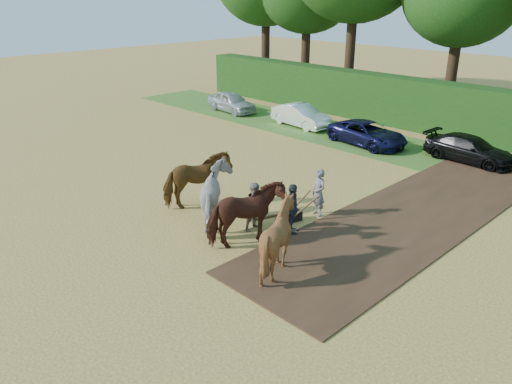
% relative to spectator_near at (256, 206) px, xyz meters
% --- Properties ---
extents(ground, '(120.00, 120.00, 0.00)m').
position_rel_spectator_near_xyz_m(ground, '(1.87, -1.71, -0.88)').
color(ground, gold).
rests_on(ground, ground).
extents(earth_strip, '(4.50, 17.00, 0.05)m').
position_rel_spectator_near_xyz_m(earth_strip, '(3.37, 5.29, -0.85)').
color(earth_strip, '#472D1C').
rests_on(earth_strip, ground).
extents(grass_verge, '(50.00, 5.00, 0.03)m').
position_rel_spectator_near_xyz_m(grass_verge, '(1.87, 12.29, -0.86)').
color(grass_verge, '#38601E').
rests_on(grass_verge, ground).
extents(hedgerow, '(46.00, 1.60, 3.00)m').
position_rel_spectator_near_xyz_m(hedgerow, '(1.87, 16.79, 0.62)').
color(hedgerow, '#14380F').
rests_on(hedgerow, ground).
extents(spectator_near, '(0.67, 0.86, 1.75)m').
position_rel_spectator_near_xyz_m(spectator_near, '(0.00, 0.00, 0.00)').
color(spectator_near, tan).
rests_on(spectator_near, ground).
extents(spectator_far, '(0.93, 1.16, 1.85)m').
position_rel_spectator_near_xyz_m(spectator_far, '(1.14, 0.64, 0.05)').
color(spectator_far, '#262A32').
rests_on(spectator_far, ground).
extents(plough_team, '(7.64, 5.53, 2.20)m').
position_rel_spectator_near_xyz_m(plough_team, '(-0.22, -0.79, 0.22)').
color(plough_team, brown).
rests_on(plough_team, ground).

